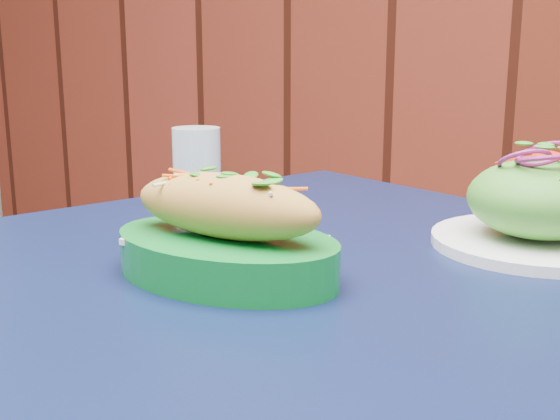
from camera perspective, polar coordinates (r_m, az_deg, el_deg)
The scene contains 4 objects.
cafe_table at distance 0.76m, azimuth 1.72°, elevation -10.65°, with size 1.02×1.02×0.75m.
banh_mi_basket at distance 0.67m, azimuth -4.44°, elevation -1.97°, with size 0.24×0.15×0.11m.
salad_plate at distance 0.82m, azimuth 20.32°, elevation 0.23°, with size 0.23×0.23×0.11m.
water_glass at distance 0.99m, azimuth -6.77°, elevation 3.55°, with size 0.07×0.07×0.11m, color silver.
Camera 1 is at (0.53, 0.79, 0.97)m, focal length 45.00 mm.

